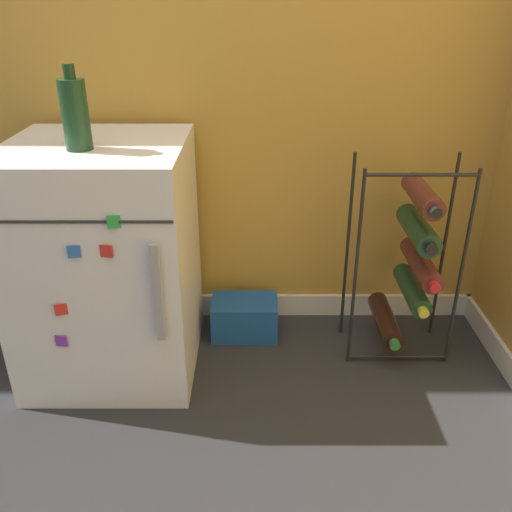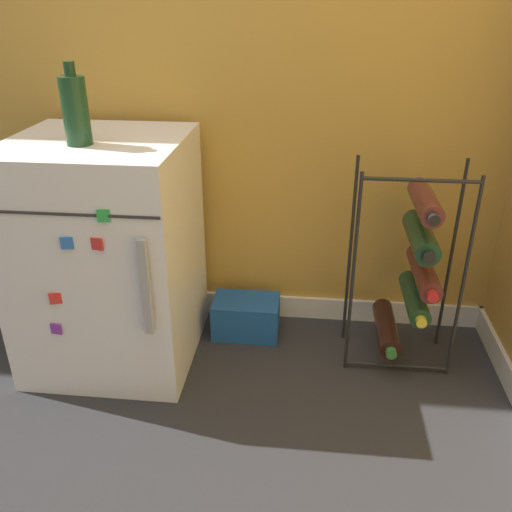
% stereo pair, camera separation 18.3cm
% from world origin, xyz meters
% --- Properties ---
extents(ground_plane, '(14.00, 14.00, 0.00)m').
position_xyz_m(ground_plane, '(0.00, 0.00, 0.00)').
color(ground_plane, '#28282B').
extents(mini_fridge, '(0.55, 0.56, 0.79)m').
position_xyz_m(mini_fridge, '(-0.45, 0.28, 0.40)').
color(mini_fridge, white).
rests_on(mini_fridge, ground_plane).
extents(wine_rack, '(0.36, 0.33, 0.72)m').
position_xyz_m(wine_rack, '(0.58, 0.35, 0.36)').
color(wine_rack, black).
rests_on(wine_rack, ground_plane).
extents(soda_box, '(0.25, 0.16, 0.14)m').
position_xyz_m(soda_box, '(-0.01, 0.45, 0.07)').
color(soda_box, '#194C9E').
rests_on(soda_box, ground_plane).
extents(fridge_top_bottle, '(0.08, 0.08, 0.24)m').
position_xyz_m(fridge_top_bottle, '(-0.47, 0.21, 0.89)').
color(fridge_top_bottle, '#19381E').
rests_on(fridge_top_bottle, mini_fridge).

